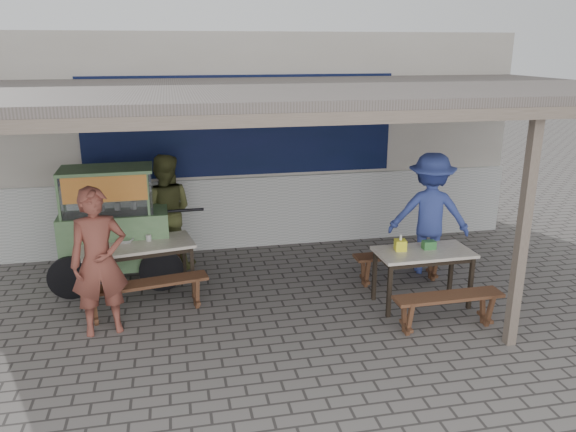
% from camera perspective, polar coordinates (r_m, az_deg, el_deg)
% --- Properties ---
extents(ground, '(60.00, 60.00, 0.00)m').
position_cam_1_polar(ground, '(6.98, 0.52, -11.15)').
color(ground, '#615B58').
rests_on(ground, ground).
extents(back_wall, '(9.00, 1.28, 3.50)m').
position_cam_1_polar(back_wall, '(9.81, -3.93, 7.69)').
color(back_wall, beige).
rests_on(back_wall, ground).
extents(warung_roof, '(9.00, 4.21, 2.81)m').
position_cam_1_polar(warung_roof, '(7.07, -0.87, 12.29)').
color(warung_roof, '#5B524E').
rests_on(warung_roof, ground).
extents(table_left, '(1.55, 0.93, 0.75)m').
position_cam_1_polar(table_left, '(7.78, -15.03, -3.31)').
color(table_left, silver).
rests_on(table_left, ground).
extents(bench_left_street, '(1.58, 0.55, 0.45)m').
position_cam_1_polar(bench_left_street, '(7.33, -14.21, -7.32)').
color(bench_left_street, brown).
rests_on(bench_left_street, ground).
extents(bench_left_wall, '(1.58, 0.55, 0.45)m').
position_cam_1_polar(bench_left_wall, '(8.48, -15.40, -4.04)').
color(bench_left_wall, brown).
rests_on(bench_left_wall, ground).
extents(table_right, '(1.25, 0.65, 0.75)m').
position_cam_1_polar(table_right, '(7.49, 13.59, -4.06)').
color(table_right, silver).
rests_on(table_right, ground).
extents(bench_right_street, '(1.34, 0.30, 0.45)m').
position_cam_1_polar(bench_right_street, '(7.04, 15.93, -8.59)').
color(bench_right_street, brown).
rests_on(bench_right_street, ground).
extents(bench_right_wall, '(1.34, 0.30, 0.45)m').
position_cam_1_polar(bench_right_wall, '(8.21, 11.28, -4.52)').
color(bench_right_wall, brown).
rests_on(bench_right_wall, ground).
extents(vendor_cart, '(2.13, 0.85, 1.70)m').
position_cam_1_polar(vendor_cart, '(8.21, -17.33, -0.61)').
color(vendor_cart, '#6A9462').
rests_on(vendor_cart, ground).
extents(patron_street_side, '(0.71, 0.53, 1.78)m').
position_cam_1_polar(patron_street_side, '(6.87, -18.65, -4.45)').
color(patron_street_side, brown).
rests_on(patron_street_side, ground).
extents(patron_wall_side, '(0.95, 0.79, 1.76)m').
position_cam_1_polar(patron_wall_side, '(8.66, -12.37, 0.40)').
color(patron_wall_side, brown).
rests_on(patron_wall_side, ground).
extents(patron_right_table, '(1.33, 1.03, 1.82)m').
position_cam_1_polar(patron_right_table, '(8.54, 14.20, 0.22)').
color(patron_right_table, '#3E50AE').
rests_on(patron_right_table, ground).
extents(tissue_box, '(0.16, 0.16, 0.14)m').
position_cam_1_polar(tissue_box, '(7.39, 11.34, -2.91)').
color(tissue_box, yellow).
rests_on(tissue_box, table_right).
extents(donation_box, '(0.17, 0.11, 0.11)m').
position_cam_1_polar(donation_box, '(7.53, 14.13, -2.86)').
color(donation_box, '#377C3C').
rests_on(donation_box, table_right).
extents(condiment_jar, '(0.08, 0.08, 0.09)m').
position_cam_1_polar(condiment_jar, '(7.83, -13.97, -2.15)').
color(condiment_jar, beige).
rests_on(condiment_jar, table_left).
extents(condiment_bowl, '(0.24, 0.24, 0.05)m').
position_cam_1_polar(condiment_bowl, '(7.85, -16.18, -2.40)').
color(condiment_bowl, white).
rests_on(condiment_bowl, table_left).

